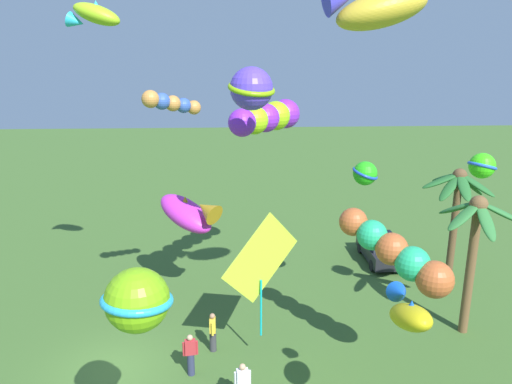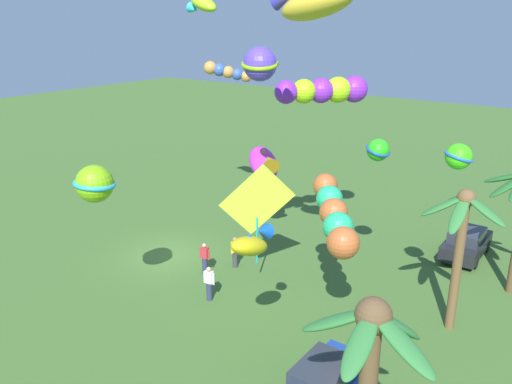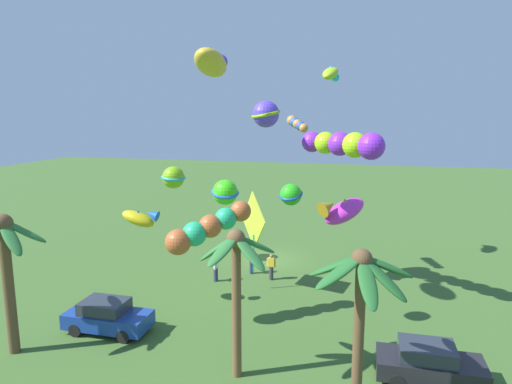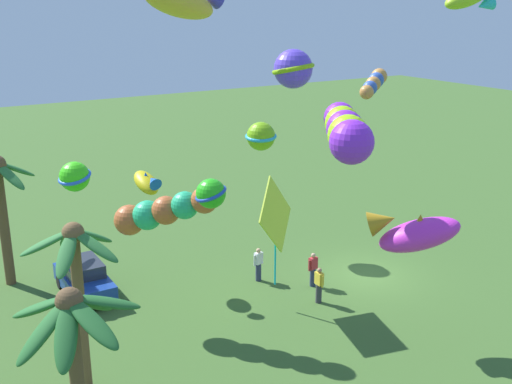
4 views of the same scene
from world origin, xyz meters
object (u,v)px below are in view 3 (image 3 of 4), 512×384
kite_tube_3 (297,124)px  kite_fish_7 (331,74)px  kite_ball_2 (173,177)px  kite_ball_9 (266,114)px  spectator_1 (271,267)px  spectator_2 (216,268)px  parked_car_0 (107,316)px  kite_diamond_1 (253,222)px  parked_car_1 (429,363)px  kite_fish_5 (212,62)px  kite_ball_0 (225,192)px  kite_ball_11 (291,195)px  palm_tree_1 (5,253)px  palm_tree_2 (360,288)px  kite_fish_8 (140,218)px  palm_tree_0 (236,269)px  kite_fish_10 (342,210)px  kite_tube_6 (206,228)px  kite_tube_4 (344,144)px  spectator_0 (252,261)px

kite_tube_3 → kite_fish_7: bearing=-120.6°
kite_ball_2 → kite_ball_9: bearing=157.4°
spectator_1 → spectator_2: same height
parked_car_0 → kite_diamond_1: 8.98m
parked_car_1 → kite_fish_5: kite_fish_5 is taller
kite_ball_0 → kite_ball_11: (-1.82, -3.78, -0.68)m
palm_tree_1 → kite_ball_9: bearing=-133.2°
palm_tree_2 → kite_ball_2: (12.12, -12.86, 1.33)m
palm_tree_1 → kite_ball_2: 12.41m
spectator_1 → kite_fish_5: 12.67m
parked_car_1 → kite_ball_2: bearing=-34.7°
spectator_1 → kite_ball_0: bearing=91.9°
parked_car_0 → kite_ball_2: kite_ball_2 is taller
kite_fish_5 → kite_fish_8: size_ratio=1.58×
palm_tree_0 → kite_fish_8: 8.26m
kite_diamond_1 → kite_fish_8: kite_diamond_1 is taller
parked_car_0 → spectator_1: spectator_1 is taller
kite_ball_2 → kite_fish_10: size_ratio=0.65×
kite_ball_2 → kite_diamond_1: bearing=153.1°
kite_ball_2 → kite_fish_8: bearing=99.3°
parked_car_0 → kite_fish_8: 5.01m
kite_ball_0 → kite_tube_6: size_ratio=0.40×
kite_tube_6 → kite_fish_8: 4.06m
kite_tube_6 → kite_fish_7: size_ratio=1.54×
parked_car_0 → kite_ball_0: 9.10m
kite_tube_6 → kite_fish_10: bearing=-128.5°
palm_tree_2 → spectator_1: bearing=-65.2°
palm_tree_2 → kite_tube_4: size_ratio=1.36×
kite_fish_10 → kite_tube_3: bearing=-5.0°
palm_tree_0 → kite_tube_6: (2.63, -3.99, 0.37)m
kite_fish_10 → palm_tree_2: bearing=95.7°
parked_car_1 → kite_fish_5: (9.77, -3.90, 11.56)m
kite_fish_8 → kite_fish_10: kite_fish_8 is taller
spectator_0 → kite_tube_4: (-5.61, 3.12, 7.62)m
kite_tube_6 → kite_fish_7: bearing=-114.2°
palm_tree_0 → palm_tree_1: bearing=3.6°
kite_ball_2 → kite_fish_5: size_ratio=0.67×
kite_tube_6 → kite_ball_11: kite_ball_11 is taller
parked_car_1 → kite_ball_0: (7.61, 0.99, 6.36)m
palm_tree_1 → spectator_1: 14.41m
kite_ball_0 → spectator_2: bearing=-68.3°
kite_fish_5 → kite_fish_7: 10.35m
kite_fish_8 → kite_ball_11: kite_ball_11 is taller
parked_car_0 → parked_car_1: bearing=177.4°
palm_tree_0 → kite_fish_10: palm_tree_0 is taller
spectator_0 → kite_ball_0: 12.49m
kite_ball_9 → spectator_1: bearing=-91.1°
kite_diamond_1 → kite_fish_5: bearing=69.9°
parked_car_1 → palm_tree_0: bearing=10.5°
palm_tree_0 → spectator_0: palm_tree_0 is taller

